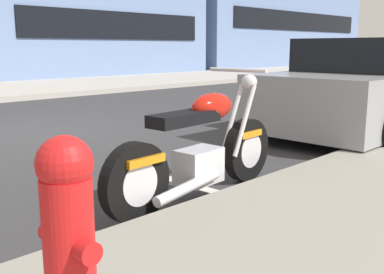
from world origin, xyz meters
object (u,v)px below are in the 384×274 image
(parked_car_mid_block, at_px, (373,88))
(car_opposite_curb, at_px, (358,60))
(fire_hydrant, at_px, (68,223))
(parked_motorcycle, at_px, (201,151))

(parked_car_mid_block, xyz_separation_m, car_opposite_curb, (14.90, 7.18, -0.01))
(parked_car_mid_block, xyz_separation_m, fire_hydrant, (-6.13, -1.33, -0.10))
(parked_car_mid_block, bearing_deg, car_opposite_curb, 25.71)
(parked_motorcycle, bearing_deg, parked_car_mid_block, 1.14)
(parked_motorcycle, distance_m, car_opposite_curb, 20.62)
(car_opposite_curb, relative_size, fire_hydrant, 5.59)
(parked_motorcycle, relative_size, car_opposite_curb, 0.46)
(car_opposite_curb, height_order, fire_hydrant, car_opposite_curb)
(fire_hydrant, bearing_deg, car_opposite_curb, 22.02)
(parked_motorcycle, height_order, parked_car_mid_block, parked_car_mid_block)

